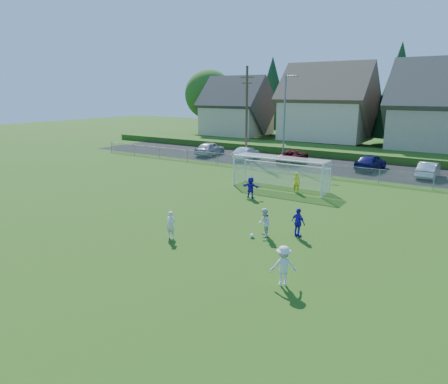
{
  "coord_description": "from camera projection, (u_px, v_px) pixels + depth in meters",
  "views": [
    {
      "loc": [
        12.89,
        -11.64,
        7.34
      ],
      "look_at": [
        0.0,
        8.0,
        1.4
      ],
      "focal_mm": 32.0,
      "sensor_mm": 36.0,
      "label": 1
    }
  ],
  "objects": [
    {
      "name": "car_c",
      "position": [
        293.0,
        156.0,
        42.03
      ],
      "size": [
        2.85,
        5.23,
        1.39
      ],
      "primitive_type": "imported",
      "rotation": [
        0.0,
        0.0,
        3.25
      ],
      "color": "#4B0811",
      "rests_on": "ground"
    },
    {
      "name": "car_a",
      "position": [
        210.0,
        149.0,
        47.02
      ],
      "size": [
        2.28,
        4.8,
        1.58
      ],
      "primitive_type": "imported",
      "rotation": [
        0.0,
        0.0,
        3.23
      ],
      "color": "#B0B3B8",
      "rests_on": "ground"
    },
    {
      "name": "player_white_c",
      "position": [
        283.0,
        266.0,
        15.37
      ],
      "size": [
        1.2,
        1.11,
        1.62
      ],
      "primitive_type": "imported",
      "rotation": [
        0.0,
        0.0,
        3.79
      ],
      "color": "silver",
      "rests_on": "ground"
    },
    {
      "name": "player_white_b",
      "position": [
        264.0,
        223.0,
        20.57
      ],
      "size": [
        0.88,
        0.93,
        1.52
      ],
      "primitive_type": "imported",
      "rotation": [
        0.0,
        0.0,
        -1.0
      ],
      "color": "silver",
      "rests_on": "ground"
    },
    {
      "name": "player_blue_a",
      "position": [
        298.0,
        223.0,
        20.57
      ],
      "size": [
        0.97,
        0.66,
        1.52
      ],
      "primitive_type": "imported",
      "rotation": [
        0.0,
        0.0,
        2.78
      ],
      "color": "#2912AE",
      "rests_on": "ground"
    },
    {
      "name": "grass_embankment",
      "position": [
        351.0,
        153.0,
        46.36
      ],
      "size": [
        70.0,
        6.0,
        0.8
      ],
      "primitive_type": "cube",
      "color": "#1E420F",
      "rests_on": "ground"
    },
    {
      "name": "soccer_ball",
      "position": [
        252.0,
        236.0,
        20.57
      ],
      "size": [
        0.22,
        0.22,
        0.22
      ],
      "primitive_type": "sphere",
      "color": "white",
      "rests_on": "ground"
    },
    {
      "name": "player_blue_b",
      "position": [
        251.0,
        187.0,
        28.14
      ],
      "size": [
        1.43,
        0.52,
        1.52
      ],
      "primitive_type": "imported",
      "rotation": [
        0.0,
        0.0,
        3.19
      ],
      "color": "#2912AE",
      "rests_on": "ground"
    },
    {
      "name": "ground",
      "position": [
        127.0,
        258.0,
        18.09
      ],
      "size": [
        160.0,
        160.0,
        0.0
      ],
      "primitive_type": "plane",
      "color": "#193D0C",
      "rests_on": "ground"
    },
    {
      "name": "goalkeeper",
      "position": [
        296.0,
        182.0,
        29.66
      ],
      "size": [
        0.61,
        0.46,
        1.52
      ],
      "primitive_type": "imported",
      "rotation": [
        0.0,
        0.0,
        3.33
      ],
      "color": "yellow",
      "rests_on": "ground"
    },
    {
      "name": "player_white_a",
      "position": [
        171.0,
        225.0,
        20.32
      ],
      "size": [
        0.56,
        0.4,
        1.44
      ],
      "primitive_type": "imported",
      "rotation": [
        0.0,
        0.0,
        0.1
      ],
      "color": "silver",
      "rests_on": "ground"
    },
    {
      "name": "car_f",
      "position": [
        428.0,
        170.0,
        34.88
      ],
      "size": [
        1.56,
        4.18,
        1.36
      ],
      "primitive_type": "imported",
      "rotation": [
        0.0,
        0.0,
        3.11
      ],
      "color": "silver",
      "rests_on": "ground"
    },
    {
      "name": "soccer_goal",
      "position": [
        281.0,
        168.0,
        30.7
      ],
      "size": [
        7.42,
        1.9,
        2.5
      ],
      "color": "white",
      "rests_on": "ground"
    },
    {
      "name": "utility_pole",
      "position": [
        247.0,
        112.0,
        43.77
      ],
      "size": [
        1.6,
        0.26,
        10.0
      ],
      "color": "#473321",
      "rests_on": "ground"
    },
    {
      "name": "asphalt_lot",
      "position": [
        330.0,
        166.0,
        40.38
      ],
      "size": [
        60.0,
        60.0,
        0.0
      ],
      "primitive_type": "plane",
      "color": "black",
      "rests_on": "ground"
    },
    {
      "name": "tree_row",
      "position": [
        391.0,
        95.0,
        55.34
      ],
      "size": [
        65.98,
        12.36,
        13.8
      ],
      "color": "#382616",
      "rests_on": "ground"
    },
    {
      "name": "streetlight",
      "position": [
        285.0,
        117.0,
        40.34
      ],
      "size": [
        1.38,
        0.18,
        9.0
      ],
      "color": "slate",
      "rests_on": "ground"
    },
    {
      "name": "chainlink_fence",
      "position": [
        310.0,
        168.0,
        35.77
      ],
      "size": [
        52.06,
        0.06,
        1.2
      ],
      "color": "gray",
      "rests_on": "ground"
    },
    {
      "name": "houses_row",
      "position": [
        389.0,
        91.0,
        49.66
      ],
      "size": [
        53.9,
        11.45,
        13.27
      ],
      "color": "tan",
      "rests_on": "ground"
    },
    {
      "name": "car_b",
      "position": [
        246.0,
        153.0,
        44.03
      ],
      "size": [
        1.78,
        4.22,
        1.36
      ],
      "primitive_type": "imported",
      "rotation": [
        0.0,
        0.0,
        3.23
      ],
      "color": "white",
      "rests_on": "ground"
    },
    {
      "name": "car_e",
      "position": [
        371.0,
        162.0,
        38.16
      ],
      "size": [
        2.37,
        4.72,
        1.54
      ],
      "primitive_type": "imported",
      "rotation": [
        0.0,
        0.0,
        3.02
      ],
      "color": "#171751",
      "rests_on": "ground"
    }
  ]
}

